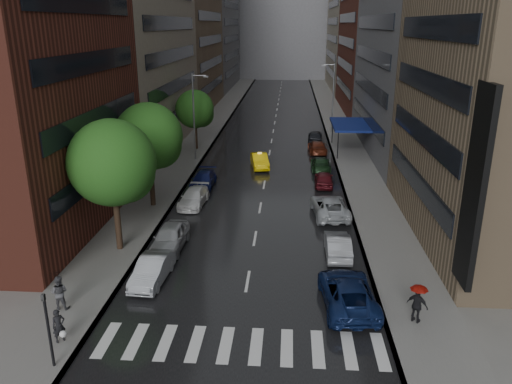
{
  "coord_description": "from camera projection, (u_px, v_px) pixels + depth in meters",
  "views": [
    {
      "loc": [
        2.2,
        -21.25,
        13.99
      ],
      "look_at": [
        0.0,
        11.08,
        3.0
      ],
      "focal_mm": 35.0,
      "sensor_mm": 36.0,
      "label": 1
    }
  ],
  "objects": [
    {
      "name": "ground",
      "position": [
        241.0,
        321.0,
        24.71
      ],
      "size": [
        220.0,
        220.0,
        0.0
      ],
      "primitive_type": "plane",
      "color": "gray",
      "rests_on": "ground"
    },
    {
      "name": "road",
      "position": [
        274.0,
        125.0,
        71.95
      ],
      "size": [
        14.0,
        140.0,
        0.01
      ],
      "primitive_type": "cube",
      "color": "black",
      "rests_on": "ground"
    },
    {
      "name": "sidewalk_left",
      "position": [
        213.0,
        124.0,
        72.51
      ],
      "size": [
        4.0,
        140.0,
        0.15
      ],
      "primitive_type": "cube",
      "color": "gray",
      "rests_on": "ground"
    },
    {
      "name": "sidewalk_right",
      "position": [
        337.0,
        126.0,
        71.35
      ],
      "size": [
        4.0,
        140.0,
        0.15
      ],
      "primitive_type": "cube",
      "color": "gray",
      "rests_on": "ground"
    },
    {
      "name": "crosswalk",
      "position": [
        241.0,
        345.0,
        22.81
      ],
      "size": [
        13.15,
        2.8,
        0.01
      ],
      "color": "silver",
      "rests_on": "ground"
    },
    {
      "name": "buildings_left",
      "position": [
        179.0,
        9.0,
        76.09
      ],
      "size": [
        8.0,
        108.0,
        38.0
      ],
      "color": "maroon",
      "rests_on": "ground"
    },
    {
      "name": "buildings_right",
      "position": [
        380.0,
        16.0,
        72.5
      ],
      "size": [
        8.05,
        109.1,
        36.0
      ],
      "color": "#937A5B",
      "rests_on": "ground"
    },
    {
      "name": "building_far",
      "position": [
        284.0,
        15.0,
        131.07
      ],
      "size": [
        40.0,
        14.0,
        32.0
      ],
      "primitive_type": "cube",
      "color": "slate",
      "rests_on": "ground"
    },
    {
      "name": "tree_near",
      "position": [
        112.0,
        163.0,
        30.51
      ],
      "size": [
        5.39,
        5.39,
        8.59
      ],
      "color": "#382619",
      "rests_on": "ground"
    },
    {
      "name": "tree_mid",
      "position": [
        149.0,
        137.0,
        38.31
      ],
      "size": [
        5.24,
        5.24,
        8.35
      ],
      "color": "#382619",
      "rests_on": "ground"
    },
    {
      "name": "tree_far",
      "position": [
        195.0,
        109.0,
        56.58
      ],
      "size": [
        4.35,
        4.35,
        6.94
      ],
      "color": "#382619",
      "rests_on": "ground"
    },
    {
      "name": "taxi",
      "position": [
        260.0,
        161.0,
        50.72
      ],
      "size": [
        2.31,
        4.6,
        1.45
      ],
      "primitive_type": "imported",
      "rotation": [
        0.0,
        0.0,
        0.18
      ],
      "color": "yellow",
      "rests_on": "ground"
    },
    {
      "name": "parked_cars_left",
      "position": [
        184.0,
        214.0,
        36.59
      ],
      "size": [
        2.16,
        21.89,
        1.61
      ],
      "color": "#A7ABB1",
      "rests_on": "ground"
    },
    {
      "name": "parked_cars_right",
      "position": [
        326.0,
        190.0,
        41.7
      ],
      "size": [
        3.03,
        42.98,
        1.57
      ],
      "color": "#101F4C",
      "rests_on": "ground"
    },
    {
      "name": "ped_bag_walker",
      "position": [
        59.0,
        326.0,
        22.64
      ],
      "size": [
        0.71,
        0.69,
        1.61
      ],
      "color": "black",
      "rests_on": "sidewalk_left"
    },
    {
      "name": "ped_black_umbrella",
      "position": [
        58.0,
        287.0,
        25.13
      ],
      "size": [
        0.96,
        0.98,
        2.09
      ],
      "color": "#48474C",
      "rests_on": "sidewalk_left"
    },
    {
      "name": "ped_red_umbrella",
      "position": [
        418.0,
        301.0,
        24.0
      ],
      "size": [
        1.11,
        0.99,
        2.01
      ],
      "color": "black",
      "rests_on": "sidewalk_right"
    },
    {
      "name": "traffic_light",
      "position": [
        48.0,
        323.0,
        20.59
      ],
      "size": [
        0.18,
        0.15,
        3.45
      ],
      "color": "black",
      "rests_on": "sidewalk_left"
    },
    {
      "name": "street_lamp_left",
      "position": [
        195.0,
        115.0,
        51.99
      ],
      "size": [
        1.74,
        0.22,
        9.0
      ],
      "color": "gray",
      "rests_on": "sidewalk_left"
    },
    {
      "name": "street_lamp_right",
      "position": [
        332.0,
        97.0,
        65.17
      ],
      "size": [
        1.74,
        0.22,
        9.0
      ],
      "color": "gray",
      "rests_on": "sidewalk_right"
    },
    {
      "name": "awning",
      "position": [
        350.0,
        125.0,
        56.2
      ],
      "size": [
        4.0,
        8.0,
        3.12
      ],
      "color": "navy",
      "rests_on": "sidewalk_right"
    }
  ]
}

